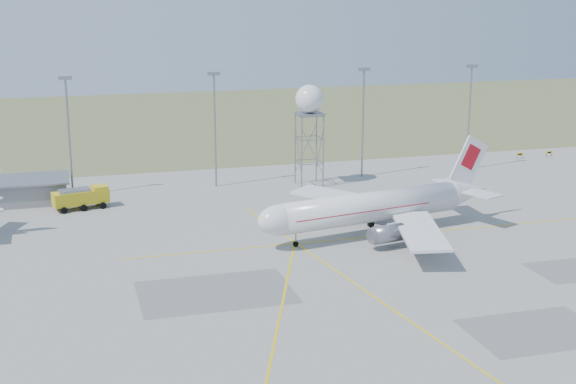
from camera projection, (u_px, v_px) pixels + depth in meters
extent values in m
plane|color=gray|center=(426.00, 323.00, 85.63)|extent=(400.00, 400.00, 0.00)
cube|color=#4D5A31|center=(200.00, 120.00, 216.00)|extent=(400.00, 120.00, 0.03)
cube|color=gray|center=(11.00, 192.00, 132.79)|extent=(18.00, 9.00, 3.60)
cube|color=gray|center=(10.00, 181.00, 132.31)|extent=(19.00, 10.00, 0.30)
cylinder|color=gray|center=(69.00, 139.00, 135.28)|extent=(0.36, 0.36, 20.00)
cube|color=gray|center=(65.00, 78.00, 132.75)|extent=(2.20, 0.50, 0.60)
cylinder|color=gray|center=(215.00, 131.00, 141.94)|extent=(0.36, 0.36, 20.00)
cube|color=gray|center=(214.00, 74.00, 139.41)|extent=(2.20, 0.50, 0.60)
cylinder|color=gray|center=(363.00, 124.00, 149.40)|extent=(0.36, 0.36, 20.00)
cube|color=gray|center=(364.00, 69.00, 146.87)|extent=(2.20, 0.50, 0.60)
cylinder|color=gray|center=(469.00, 119.00, 155.27)|extent=(0.36, 0.36, 20.00)
cube|color=gray|center=(472.00, 66.00, 152.73)|extent=(2.20, 0.50, 0.60)
cylinder|color=black|center=(517.00, 157.00, 167.24)|extent=(0.10, 0.10, 0.80)
cylinder|color=black|center=(522.00, 157.00, 167.56)|extent=(0.10, 0.10, 0.80)
cube|color=yellow|center=(520.00, 154.00, 167.26)|extent=(1.60, 0.15, 0.50)
cube|color=black|center=(520.00, 154.00, 167.18)|extent=(0.80, 0.03, 0.30)
cylinder|color=black|center=(546.00, 155.00, 169.10)|extent=(0.10, 0.10, 0.80)
cylinder|color=black|center=(551.00, 155.00, 169.42)|extent=(0.10, 0.10, 0.80)
cube|color=yellow|center=(549.00, 152.00, 169.12)|extent=(1.60, 0.15, 0.50)
cube|color=black|center=(549.00, 152.00, 169.05)|extent=(0.80, 0.03, 0.30)
cylinder|color=silver|center=(370.00, 207.00, 115.07)|extent=(28.78, 9.66, 4.38)
ellipsoid|color=silver|center=(281.00, 220.00, 108.85)|extent=(7.71, 5.62, 4.38)
cube|color=black|center=(273.00, 216.00, 108.11)|extent=(2.08, 2.68, 1.07)
cone|color=silver|center=(467.00, 191.00, 122.64)|extent=(7.28, 5.54, 4.38)
cube|color=silver|center=(469.00, 162.00, 121.50)|extent=(6.95, 1.64, 8.24)
cube|color=#B20B16|center=(470.00, 157.00, 121.40)|extent=(3.77, 1.08, 4.22)
cube|color=silver|center=(450.00, 183.00, 125.30)|extent=(4.58, 6.57, 0.20)
cube|color=silver|center=(480.00, 193.00, 119.24)|extent=(4.58, 6.57, 0.20)
cube|color=silver|center=(345.00, 198.00, 124.58)|extent=(14.71, 17.17, 0.39)
cube|color=silver|center=(420.00, 231.00, 107.54)|extent=(9.65, 18.28, 0.39)
cylinder|color=slate|center=(341.00, 211.00, 120.60)|extent=(4.99, 3.34, 2.52)
cylinder|color=slate|center=(388.00, 234.00, 109.62)|extent=(4.99, 3.34, 2.52)
cube|color=#B20B16|center=(357.00, 208.00, 114.08)|extent=(22.34, 8.46, 0.13)
cylinder|color=black|center=(296.00, 243.00, 110.72)|extent=(0.90, 0.90, 0.99)
cube|color=black|center=(382.00, 229.00, 116.94)|extent=(2.31, 6.66, 0.99)
cylinder|color=gray|center=(382.00, 226.00, 116.82)|extent=(0.31, 0.31, 1.97)
cylinder|color=gray|center=(302.00, 152.00, 141.17)|extent=(0.24, 0.24, 13.07)
cylinder|color=gray|center=(323.00, 151.00, 142.24)|extent=(0.24, 0.24, 13.07)
cylinder|color=gray|center=(316.00, 147.00, 145.99)|extent=(0.24, 0.24, 13.07)
cylinder|color=gray|center=(295.00, 148.00, 144.92)|extent=(0.24, 0.24, 13.07)
cube|color=gray|center=(309.00, 114.00, 141.95)|extent=(4.62, 4.62, 0.25)
sphere|color=silver|center=(309.00, 99.00, 141.31)|extent=(5.03, 5.03, 5.03)
cube|color=gold|center=(81.00, 197.00, 129.10)|extent=(9.22, 4.76, 2.15)
cube|color=gold|center=(100.00, 190.00, 130.33)|extent=(2.88, 3.18, 1.37)
cube|color=black|center=(104.00, 189.00, 130.62)|extent=(0.65, 2.50, 0.98)
cube|color=gray|center=(74.00, 190.00, 128.34)|extent=(5.28, 3.35, 0.39)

